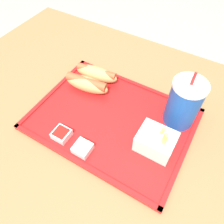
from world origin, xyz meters
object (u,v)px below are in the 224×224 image
object	(u,v)px
fries_carton	(156,141)
sauce_cup_mayo	(82,148)
hot_dog_far	(97,73)
soda_cup	(184,103)
sauce_cup_ketchup	(62,134)
hot_dog_near	(87,84)

from	to	relation	value
fries_carton	sauce_cup_mayo	bearing A→B (deg)	-146.73
hot_dog_far	fries_carton	xyz separation A→B (m)	(0.27, -0.14, 0.00)
fries_carton	soda_cup	bearing A→B (deg)	79.95
fries_carton	sauce_cup_ketchup	distance (m)	0.25
soda_cup	hot_dog_far	size ratio (longest dim) A/B	1.18
sauce_cup_mayo	sauce_cup_ketchup	size ratio (longest dim) A/B	1.00
hot_dog_far	sauce_cup_mayo	xyz separation A→B (m)	(0.11, -0.24, -0.01)
hot_dog_far	sauce_cup_ketchup	bearing A→B (deg)	-80.38
fries_carton	sauce_cup_mayo	size ratio (longest dim) A/B	2.14
soda_cup	fries_carton	xyz separation A→B (m)	(-0.02, -0.12, -0.04)
hot_dog_near	sauce_cup_mayo	size ratio (longest dim) A/B	3.41
soda_cup	sauce_cup_ketchup	bearing A→B (deg)	-139.41
sauce_cup_ketchup	fries_carton	bearing A→B (deg)	22.83
hot_dog_near	fries_carton	xyz separation A→B (m)	(0.27, -0.08, 0.00)
sauce_cup_mayo	sauce_cup_ketchup	distance (m)	0.07
soda_cup	hot_dog_near	bearing A→B (deg)	-173.16
sauce_cup_ketchup	soda_cup	bearing A→B (deg)	40.59
soda_cup	hot_dog_far	xyz separation A→B (m)	(-0.29, 0.02, -0.04)
hot_dog_far	sauce_cup_mayo	size ratio (longest dim) A/B	3.42
hot_dog_far	hot_dog_near	size ratio (longest dim) A/B	1.00
sauce_cup_mayo	sauce_cup_ketchup	bearing A→B (deg)	175.14
soda_cup	sauce_cup_ketchup	xyz separation A→B (m)	(-0.25, -0.21, -0.06)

